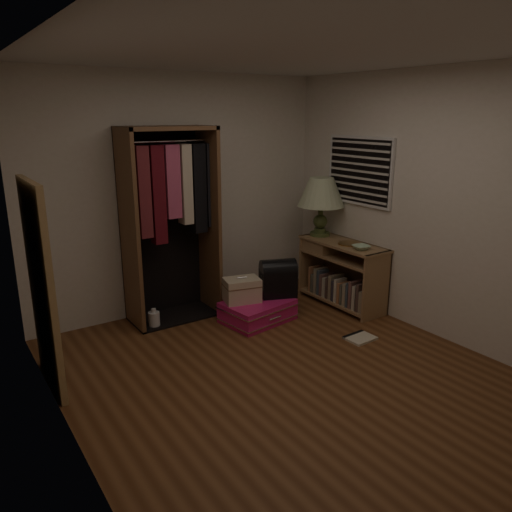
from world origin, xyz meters
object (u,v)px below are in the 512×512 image
at_px(table_lamp, 321,193).
at_px(white_jug, 154,319).
at_px(open_wardrobe, 172,207).
at_px(black_bag, 278,277).
at_px(train_case, 242,290).
at_px(floor_mirror, 42,288).
at_px(pink_suitcase, 258,311).
at_px(console_bookshelf, 340,271).

distance_m(table_lamp, white_jug, 2.41).
distance_m(open_wardrobe, black_bag, 1.37).
bearing_deg(train_case, table_lamp, 22.35).
relative_size(floor_mirror, white_jug, 8.17).
bearing_deg(open_wardrobe, train_case, -45.79).
bearing_deg(open_wardrobe, floor_mirror, -152.65).
distance_m(black_bag, white_jug, 1.40).
xyz_separation_m(black_bag, table_lamp, (0.81, 0.26, 0.82)).
height_order(open_wardrobe, table_lamp, open_wardrobe).
distance_m(train_case, black_bag, 0.44).
relative_size(pink_suitcase, train_case, 1.89).
bearing_deg(console_bookshelf, train_case, 170.92).
height_order(console_bookshelf, pink_suitcase, console_bookshelf).
relative_size(console_bookshelf, table_lamp, 1.61).
relative_size(pink_suitcase, table_lamp, 1.17).
xyz_separation_m(console_bookshelf, train_case, (-1.23, 0.20, -0.04)).
relative_size(floor_mirror, train_case, 3.95).
xyz_separation_m(console_bookshelf, pink_suitcase, (-1.09, 0.10, -0.28)).
relative_size(console_bookshelf, white_jug, 5.38).
xyz_separation_m(train_case, white_jug, (-0.86, 0.37, -0.27)).
bearing_deg(pink_suitcase, console_bookshelf, -13.89).
bearing_deg(black_bag, open_wardrobe, 168.45).
height_order(console_bookshelf, floor_mirror, floor_mirror).
bearing_deg(console_bookshelf, black_bag, 171.51).
bearing_deg(black_bag, white_jug, -177.66).
distance_m(train_case, table_lamp, 1.54).
bearing_deg(floor_mirror, console_bookshelf, 0.62).
bearing_deg(pink_suitcase, train_case, 138.62).
distance_m(pink_suitcase, train_case, 0.30).
bearing_deg(train_case, console_bookshelf, 4.87).
height_order(console_bookshelf, table_lamp, table_lamp).
relative_size(open_wardrobe, white_jug, 9.85).
bearing_deg(table_lamp, white_jug, 174.91).
xyz_separation_m(floor_mirror, pink_suitcase, (2.15, 0.14, -0.74)).
bearing_deg(white_jug, pink_suitcase, -24.66).
height_order(pink_suitcase, table_lamp, table_lamp).
relative_size(table_lamp, white_jug, 3.35).
height_order(open_wardrobe, white_jug, open_wardrobe).
height_order(train_case, white_jug, train_case).
relative_size(open_wardrobe, train_case, 4.77).
bearing_deg(table_lamp, console_bookshelf, -90.57).
height_order(floor_mirror, pink_suitcase, floor_mirror).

